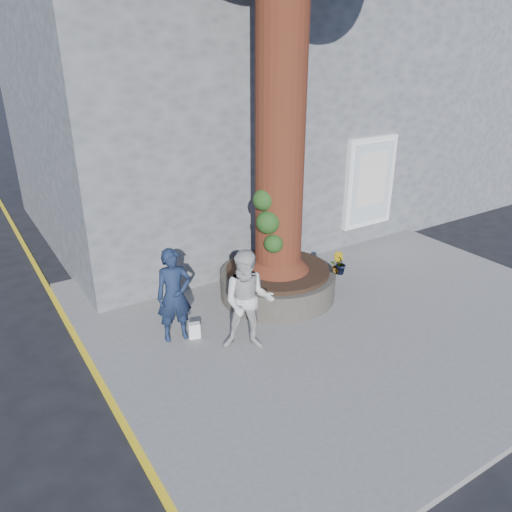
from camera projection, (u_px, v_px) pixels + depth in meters
ground at (306, 361)px, 8.25m from camera, size 120.00×120.00×0.00m
pavement at (336, 309)px, 9.74m from camera, size 9.00×8.00×0.12m
yellow_line at (106, 392)px, 7.52m from camera, size 0.10×30.00×0.01m
stone_shop at (222, 108)px, 13.79m from camera, size 10.30×8.30×6.30m
neighbour_shop at (419, 97)px, 17.80m from camera, size 6.00×8.00×6.00m
planter at (278, 282)px, 10.03m from camera, size 2.30×2.30×0.60m
man at (174, 295)px, 8.36m from camera, size 0.67×0.50×1.66m
woman at (248, 301)px, 8.08m from camera, size 1.07×1.02×1.75m
shopping_bag at (194, 331)px, 8.64m from camera, size 0.23×0.17×0.28m
plant_a at (288, 238)px, 10.91m from camera, size 0.23×0.18×0.38m
plant_b at (340, 263)px, 9.58m from camera, size 0.33×0.33×0.44m
plant_c at (339, 267)px, 9.61m from camera, size 0.22×0.22×0.29m
plant_d at (337, 266)px, 9.67m from camera, size 0.28×0.30×0.28m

